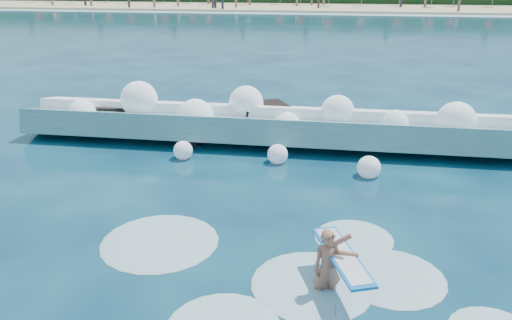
{
  "coord_description": "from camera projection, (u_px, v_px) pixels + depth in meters",
  "views": [
    {
      "loc": [
        3.58,
        -11.17,
        6.31
      ],
      "look_at": [
        1.5,
        2.0,
        1.2
      ],
      "focal_mm": 35.0,
      "sensor_mm": 36.0,
      "label": 1
    }
  ],
  "objects": [
    {
      "name": "wave_spray",
      "position": [
        260.0,
        115.0,
        19.17
      ],
      "size": [
        15.6,
        4.75,
        2.26
      ],
      "color": "white",
      "rests_on": "ground"
    },
    {
      "name": "beachgoers",
      "position": [
        316.0,
        3.0,
        81.58
      ],
      "size": [
        104.61,
        11.04,
        1.93
      ],
      "color": "#3F332D",
      "rests_on": "ground"
    },
    {
      "name": "ground",
      "position": [
        188.0,
        226.0,
        13.08
      ],
      "size": [
        200.0,
        200.0,
        0.0
      ],
      "primitive_type": "plane",
      "color": "#07233F",
      "rests_on": "ground"
    },
    {
      "name": "beach",
      "position": [
        317.0,
        7.0,
        84.94
      ],
      "size": [
        140.0,
        20.0,
        0.4
      ],
      "primitive_type": "cube",
      "color": "tan",
      "rests_on": "ground"
    },
    {
      "name": "rock_cluster",
      "position": [
        188.0,
        121.0,
        20.6
      ],
      "size": [
        8.17,
        3.34,
        1.36
      ],
      "color": "black",
      "rests_on": "ground"
    },
    {
      "name": "wet_band",
      "position": [
        314.0,
        14.0,
        74.86
      ],
      "size": [
        140.0,
        5.0,
        0.08
      ],
      "primitive_type": "cube",
      "color": "silver",
      "rests_on": "ground"
    },
    {
      "name": "breaking_wave",
      "position": [
        266.0,
        127.0,
        19.42
      ],
      "size": [
        18.95,
        2.91,
        1.63
      ],
      "color": "teal",
      "rests_on": "ground"
    },
    {
      "name": "surfer_with_board",
      "position": [
        331.0,
        265.0,
        10.22
      ],
      "size": [
        1.32,
        2.89,
        1.71
      ],
      "color": "#AA654F",
      "rests_on": "ground"
    },
    {
      "name": "surf_foam",
      "position": [
        276.0,
        272.0,
        11.12
      ],
      "size": [
        9.6,
        5.94,
        0.15
      ],
      "color": "silver",
      "rests_on": "ground"
    }
  ]
}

